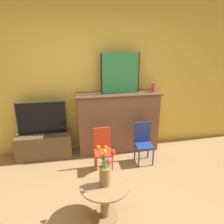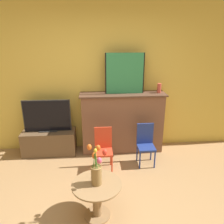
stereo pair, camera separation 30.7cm
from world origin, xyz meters
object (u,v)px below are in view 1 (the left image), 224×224
object	(u,v)px
tv_monitor	(42,119)
chair_blue	(143,141)
painting	(120,73)
chair_red	(103,147)
vase_tulips	(105,170)

from	to	relation	value
tv_monitor	chair_blue	bearing A→B (deg)	-15.54
painting	tv_monitor	xyz separation A→B (m)	(-1.37, -0.03, -0.73)
painting	chair_blue	world-z (taller)	painting
chair_red	vase_tulips	xyz separation A→B (m)	(-0.12, -1.02, 0.26)
vase_tulips	painting	bearing A→B (deg)	72.15
chair_blue	vase_tulips	bearing A→B (deg)	-126.32
tv_monitor	painting	bearing A→B (deg)	1.30
chair_red	chair_blue	world-z (taller)	same
chair_red	vase_tulips	bearing A→B (deg)	-96.52
painting	chair_blue	distance (m)	1.21
chair_blue	chair_red	bearing A→B (deg)	-171.79
painting	chair_blue	size ratio (longest dim) A/B	1.01
painting	vase_tulips	distance (m)	1.88
painting	tv_monitor	distance (m)	1.55
tv_monitor	chair_red	bearing A→B (deg)	-30.43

